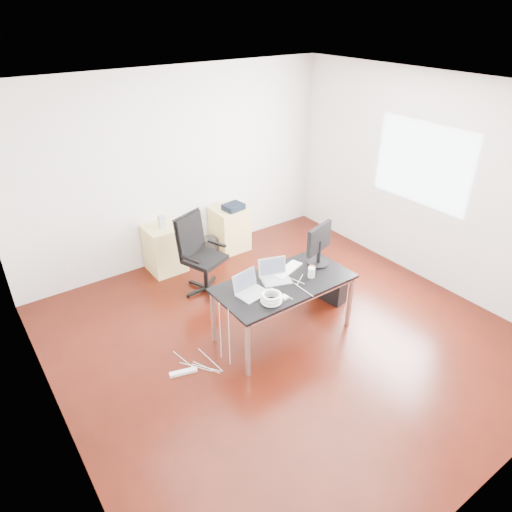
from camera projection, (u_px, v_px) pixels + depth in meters
room_shell at (289, 230)px, 4.83m from camera, size 5.00×5.00×5.00m
desk at (284, 286)px, 5.22m from camera, size 1.60×0.80×0.73m
office_chair at (199, 251)px, 6.10m from camera, size 0.61×0.63×1.08m
filing_cabinet_left at (165, 249)px, 6.68m from camera, size 0.50×0.50×0.70m
filing_cabinet_right at (230, 229)px, 7.26m from camera, size 0.50×0.50×0.70m
pc_tower at (329, 284)px, 6.08m from camera, size 0.28×0.48×0.44m
wastebasket at (211, 246)px, 7.19m from camera, size 0.31×0.31×0.28m
power_strip at (183, 372)px, 4.94m from camera, size 0.30×0.14×0.04m
laptop_left at (250, 289)px, 4.97m from camera, size 0.36×0.30×0.23m
laptop_right at (275, 275)px, 5.22m from camera, size 0.39×0.34×0.23m
monitor at (319, 243)px, 5.42m from camera, size 0.45×0.26×0.51m
keyboard at (288, 270)px, 5.41m from camera, size 0.46×0.27×0.02m
cup_white at (311, 272)px, 5.26m from camera, size 0.11×0.11×0.12m
cup_brown at (312, 270)px, 5.33m from camera, size 0.08×0.08×0.10m
cable_coil at (271, 298)px, 4.82m from camera, size 0.24×0.24×0.11m
power_adapter at (285, 297)px, 4.90m from camera, size 0.08×0.08×0.03m
speaker at (162, 221)px, 6.46m from camera, size 0.09×0.08×0.18m
navy_garment at (233, 207)px, 7.03m from camera, size 0.33×0.28×0.09m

